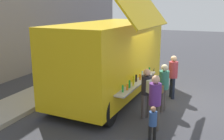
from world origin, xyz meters
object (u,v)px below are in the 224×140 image
trash_bin (97,62)px  customer_extra_browsing (173,73)px  child_near_queue (153,122)px  food_truck_main (111,57)px  customer_rear_waiting (155,99)px  customer_mid_with_backpack (147,89)px  customer_front_ordering (164,84)px

trash_bin → customer_extra_browsing: (-2.78, -4.55, 0.51)m
trash_bin → child_near_queue: 7.91m
food_truck_main → customer_rear_waiting: size_ratio=3.63×
customer_rear_waiting → trash_bin: bearing=-14.4°
trash_bin → customer_rear_waiting: bearing=-141.6°
food_truck_main → customer_mid_with_backpack: size_ratio=3.75×
customer_front_ordering → food_truck_main: bearing=-9.0°
customer_rear_waiting → child_near_queue: 0.75m
customer_mid_with_backpack → child_near_queue: size_ratio=1.57×
customer_front_ordering → customer_rear_waiting: (-1.54, -0.07, 0.02)m
customer_front_ordering → customer_extra_browsing: customer_extra_browsing is taller
food_truck_main → customer_extra_browsing: bearing=-68.3°
customer_rear_waiting → food_truck_main: bearing=-7.3°
customer_mid_with_backpack → child_near_queue: 1.60m
trash_bin → child_near_queue: (-6.39, -4.67, 0.12)m
customer_mid_with_backpack → customer_rear_waiting: (-0.82, -0.44, 0.01)m
trash_bin → customer_mid_with_backpack: bearing=-140.1°
child_near_queue → food_truck_main: bearing=-0.3°
food_truck_main → customer_extra_browsing: 2.43m
customer_front_ordering → customer_mid_with_backpack: bearing=71.0°
customer_mid_with_backpack → child_near_queue: customer_mid_with_backpack is taller
customer_front_ordering → customer_mid_with_backpack: (-0.72, 0.36, 0.01)m
food_truck_main → customer_front_ordering: food_truck_main is taller
food_truck_main → customer_front_ordering: (-0.65, -2.16, -0.61)m
customer_front_ordering → customer_mid_with_backpack: size_ratio=1.02×
customer_front_ordering → customer_rear_waiting: bearing=100.4°
customer_extra_browsing → customer_mid_with_backpack: bearing=51.5°
customer_mid_with_backpack → customer_extra_browsing: (2.15, -0.43, 0.02)m
trash_bin → child_near_queue: size_ratio=0.96×
customer_extra_browsing → child_near_queue: size_ratio=1.64×
customer_extra_browsing → trash_bin: bearing=-58.6°
food_truck_main → trash_bin: 4.38m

